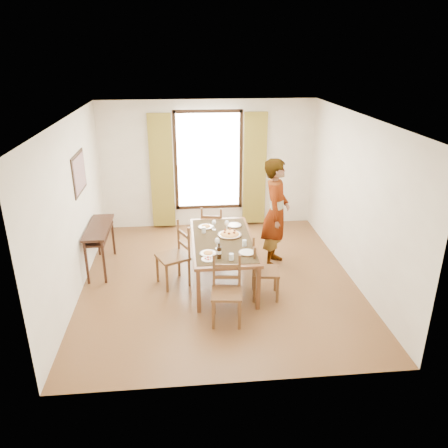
{
  "coord_description": "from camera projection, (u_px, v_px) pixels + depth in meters",
  "views": [
    {
      "loc": [
        -0.55,
        -6.52,
        3.65
      ],
      "look_at": [
        0.09,
        0.0,
        1.0
      ],
      "focal_mm": 35.0,
      "sensor_mm": 36.0,
      "label": 1
    }
  ],
  "objects": [
    {
      "name": "plate_ne",
      "position": [
        234.0,
        224.0,
        7.64
      ],
      "size": [
        0.27,
        0.27,
        0.05
      ],
      "primitive_type": null,
      "color": "silver",
      "rests_on": "dining_table"
    },
    {
      "name": "wine_glass_c",
      "position": [
        214.0,
        225.0,
        7.44
      ],
      "size": [
        0.08,
        0.08,
        0.18
      ],
      "primitive_type": null,
      "color": "white",
      "rests_on": "dining_table"
    },
    {
      "name": "ground",
      "position": [
        219.0,
        279.0,
        7.44
      ],
      "size": [
        5.0,
        5.0,
        0.0
      ],
      "primitive_type": "plane",
      "color": "#513919",
      "rests_on": "ground"
    },
    {
      "name": "man",
      "position": [
        276.0,
        213.0,
        7.61
      ],
      "size": [
        1.01,
        0.92,
        1.95
      ],
      "primitive_type": "imported",
      "rotation": [
        0.0,
        0.0,
        1.22
      ],
      "color": "gray",
      "rests_on": "ground"
    },
    {
      "name": "dining_table",
      "position": [
        223.0,
        243.0,
        7.13
      ],
      "size": [
        1.0,
        1.97,
        0.76
      ],
      "color": "brown",
      "rests_on": "ground"
    },
    {
      "name": "chair_west",
      "position": [
        175.0,
        257.0,
        7.12
      ],
      "size": [
        0.61,
        0.61,
        1.04
      ],
      "rotation": [
        0.0,
        0.0,
        -1.14
      ],
      "color": "brown",
      "rests_on": "ground"
    },
    {
      "name": "chair_south",
      "position": [
        226.0,
        293.0,
        6.15
      ],
      "size": [
        0.47,
        0.47,
        0.96
      ],
      "rotation": [
        0.0,
        0.0,
        -0.12
      ],
      "color": "brown",
      "rests_on": "ground"
    },
    {
      "name": "wine_glass_b",
      "position": [
        227.0,
        225.0,
        7.42
      ],
      "size": [
        0.08,
        0.08,
        0.18
      ],
      "primitive_type": null,
      "color": "white",
      "rests_on": "dining_table"
    },
    {
      "name": "tumbler_a",
      "position": [
        244.0,
        243.0,
        6.85
      ],
      "size": [
        0.07,
        0.07,
        0.1
      ],
      "primitive_type": "cylinder",
      "color": "silver",
      "rests_on": "dining_table"
    },
    {
      "name": "caprese_plate",
      "position": [
        208.0,
        258.0,
        6.41
      ],
      "size": [
        0.2,
        0.2,
        0.04
      ],
      "primitive_type": null,
      "color": "silver",
      "rests_on": "dining_table"
    },
    {
      "name": "tumbler_b",
      "position": [
        204.0,
        230.0,
        7.34
      ],
      "size": [
        0.07,
        0.07,
        0.1
      ],
      "primitive_type": "cylinder",
      "color": "silver",
      "rests_on": "dining_table"
    },
    {
      "name": "plate_nw",
      "position": [
        206.0,
        226.0,
        7.57
      ],
      "size": [
        0.27,
        0.27,
        0.05
      ],
      "primitive_type": null,
      "color": "silver",
      "rests_on": "dining_table"
    },
    {
      "name": "room_shell",
      "position": [
        217.0,
        190.0,
        6.98
      ],
      "size": [
        4.6,
        5.1,
        2.74
      ],
      "color": "white",
      "rests_on": "ground"
    },
    {
      "name": "console_table",
      "position": [
        99.0,
        233.0,
        7.55
      ],
      "size": [
        0.38,
        1.2,
        0.8
      ],
      "color": "black",
      "rests_on": "ground"
    },
    {
      "name": "wine_glass_a",
      "position": [
        217.0,
        243.0,
        6.74
      ],
      "size": [
        0.08,
        0.08,
        0.18
      ],
      "primitive_type": null,
      "color": "white",
      "rests_on": "dining_table"
    },
    {
      "name": "pasta_platter",
      "position": [
        230.0,
        233.0,
        7.23
      ],
      "size": [
        0.4,
        0.4,
        0.1
      ],
      "primitive_type": null,
      "color": "#BD5D18",
      "rests_on": "dining_table"
    },
    {
      "name": "chair_east",
      "position": [
        263.0,
        272.0,
        6.75
      ],
      "size": [
        0.46,
        0.46,
        0.93
      ],
      "rotation": [
        0.0,
        0.0,
        1.45
      ],
      "color": "brown",
      "rests_on": "ground"
    },
    {
      "name": "plate_sw",
      "position": [
        208.0,
        252.0,
        6.59
      ],
      "size": [
        0.27,
        0.27,
        0.05
      ],
      "primitive_type": null,
      "color": "silver",
      "rests_on": "dining_table"
    },
    {
      "name": "plate_se",
      "position": [
        247.0,
        252.0,
        6.62
      ],
      "size": [
        0.27,
        0.27,
        0.05
      ],
      "primitive_type": null,
      "color": "silver",
      "rests_on": "dining_table"
    },
    {
      "name": "chair_north",
      "position": [
        213.0,
        231.0,
        8.27
      ],
      "size": [
        0.49,
        0.49,
        0.94
      ],
      "rotation": [
        0.0,
        0.0,
        2.94
      ],
      "color": "brown",
      "rests_on": "ground"
    },
    {
      "name": "tumbler_c",
      "position": [
        231.0,
        257.0,
        6.4
      ],
      "size": [
        0.07,
        0.07,
        0.1
      ],
      "primitive_type": "cylinder",
      "color": "silver",
      "rests_on": "dining_table"
    },
    {
      "name": "wine_bottle",
      "position": [
        219.0,
        251.0,
        6.42
      ],
      "size": [
        0.07,
        0.07,
        0.25
      ],
      "primitive_type": null,
      "color": "black",
      "rests_on": "dining_table"
    }
  ]
}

